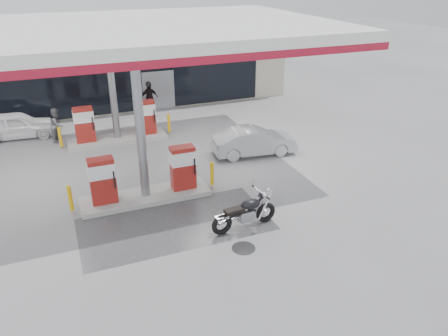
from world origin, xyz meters
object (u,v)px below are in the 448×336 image
object	(u,v)px
pump_island_near	(145,181)
pump_island_far	(116,126)
sedan_white	(17,125)
parked_car_right	(236,82)
hatchback_silver	(254,141)
parked_motorcycle	(245,213)
biker_walking	(150,98)
attendant	(57,125)

from	to	relation	value
pump_island_near	pump_island_far	bearing A→B (deg)	90.00
sedan_white	parked_car_right	xyz separation A→B (m)	(12.95, 3.80, -0.05)
pump_island_near	hatchback_silver	xyz separation A→B (m)	(5.26, 2.20, -0.11)
parked_motorcycle	sedan_white	distance (m)	13.11
pump_island_far	pump_island_near	bearing A→B (deg)	-90.00
pump_island_far	sedan_white	size ratio (longest dim) A/B	1.41
biker_walking	pump_island_far	bearing A→B (deg)	-126.46
hatchback_silver	parked_car_right	distance (m)	10.36
pump_island_near	pump_island_far	size ratio (longest dim) A/B	1.00
pump_island_far	parked_motorcycle	xyz separation A→B (m)	(2.50, -8.99, -0.20)
parked_motorcycle	hatchback_silver	xyz separation A→B (m)	(2.76, 5.19, 0.08)
pump_island_far	parked_motorcycle	size ratio (longest dim) A/B	2.27
pump_island_near	parked_motorcycle	world-z (taller)	pump_island_near
pump_island_near	sedan_white	size ratio (longest dim) A/B	1.41
sedan_white	hatchback_silver	distance (m)	11.31
pump_island_near	attendant	bearing A→B (deg)	110.01
pump_island_far	hatchback_silver	bearing A→B (deg)	-35.86
pump_island_near	sedan_white	xyz separation A→B (m)	(-4.33, 8.20, -0.09)
pump_island_near	parked_car_right	xyz separation A→B (m)	(8.61, 12.00, -0.14)
pump_island_near	attendant	size ratio (longest dim) A/B	3.23
hatchback_silver	biker_walking	size ratio (longest dim) A/B	2.26
pump_island_near	parked_car_right	size ratio (longest dim) A/B	1.26
biker_walking	attendant	bearing A→B (deg)	-154.45
pump_island_far	attendant	world-z (taller)	pump_island_far
parked_motorcycle	biker_walking	distance (m)	12.79
attendant	pump_island_far	bearing A→B (deg)	-91.63
pump_island_near	biker_walking	bearing A→B (deg)	76.01
sedan_white	attendant	bearing A→B (deg)	-119.74
attendant	biker_walking	world-z (taller)	biker_walking
sedan_white	hatchback_silver	size ratio (longest dim) A/B	1.00
sedan_white	parked_car_right	size ratio (longest dim) A/B	0.89
parked_car_right	biker_walking	world-z (taller)	biker_walking
pump_island_far	parked_car_right	bearing A→B (deg)	34.86
pump_island_far	attendant	xyz separation A→B (m)	(-2.55, 1.00, 0.09)
attendant	pump_island_near	bearing A→B (deg)	-140.20
sedan_white	biker_walking	distance (m)	6.96
sedan_white	pump_island_near	bearing A→B (deg)	-147.94
sedan_white	parked_car_right	world-z (taller)	sedan_white
pump_island_near	pump_island_far	distance (m)	6.00
parked_car_right	pump_island_far	bearing A→B (deg)	131.27
pump_island_near	parked_motorcycle	size ratio (longest dim) A/B	2.27
parked_motorcycle	hatchback_silver	distance (m)	5.88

